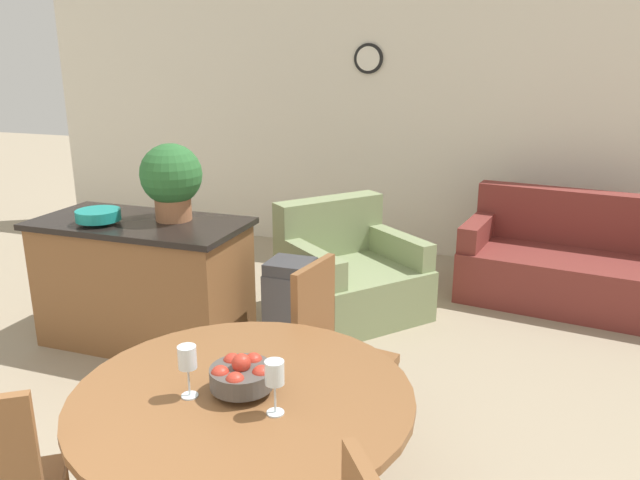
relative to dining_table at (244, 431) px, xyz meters
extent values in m
cube|color=silver|center=(-0.44, 4.29, 0.77)|extent=(8.00, 0.06, 2.70)
cylinder|color=black|center=(-0.69, 4.25, 1.35)|extent=(0.29, 0.02, 0.29)
cylinder|color=white|center=(-0.69, 4.24, 1.35)|extent=(0.23, 0.01, 0.23)
cylinder|color=brown|center=(0.00, 0.00, -0.20)|extent=(0.13, 0.13, 0.67)
cylinder|color=brown|center=(0.00, 0.00, 0.15)|extent=(1.31, 1.31, 0.03)
cylinder|color=brown|center=(0.37, 1.03, -0.37)|extent=(0.04, 0.04, 0.42)
cylinder|color=brown|center=(0.30, 0.65, -0.37)|extent=(0.04, 0.04, 0.42)
cylinder|color=brown|center=(-0.01, 1.09, -0.37)|extent=(0.04, 0.04, 0.42)
cylinder|color=brown|center=(-0.08, 0.72, -0.37)|extent=(0.04, 0.04, 0.42)
cube|color=brown|center=(0.15, 0.87, -0.13)|extent=(0.48, 0.48, 0.05)
cube|color=brown|center=(-0.04, 0.90, 0.14)|extent=(0.10, 0.39, 0.50)
cylinder|color=#4C4742|center=(0.00, 0.00, 0.18)|extent=(0.09, 0.09, 0.03)
cylinder|color=#4C4742|center=(0.00, 0.00, 0.24)|extent=(0.24, 0.24, 0.07)
sphere|color=#B73323|center=(0.08, 0.00, 0.26)|extent=(0.07, 0.07, 0.07)
sphere|color=#B73323|center=(0.01, 0.08, 0.26)|extent=(0.07, 0.07, 0.07)
sphere|color=#B73323|center=(-0.06, 0.05, 0.26)|extent=(0.07, 0.07, 0.07)
sphere|color=#B73323|center=(-0.06, -0.05, 0.26)|extent=(0.07, 0.07, 0.07)
sphere|color=#B73323|center=(0.01, -0.08, 0.26)|extent=(0.07, 0.07, 0.07)
sphere|color=#B73323|center=(0.00, 0.00, 0.29)|extent=(0.07, 0.07, 0.07)
cylinder|color=silver|center=(-0.17, -0.09, 0.17)|extent=(0.06, 0.06, 0.01)
cylinder|color=silver|center=(-0.17, -0.09, 0.23)|extent=(0.01, 0.01, 0.11)
cylinder|color=silver|center=(-0.17, -0.09, 0.33)|extent=(0.07, 0.07, 0.09)
cylinder|color=silver|center=(0.18, -0.09, 0.17)|extent=(0.06, 0.06, 0.01)
cylinder|color=silver|center=(0.18, -0.09, 0.23)|extent=(0.01, 0.01, 0.11)
cylinder|color=silver|center=(0.18, -0.09, 0.33)|extent=(0.07, 0.07, 0.09)
cube|color=brown|center=(-1.55, 1.56, -0.15)|extent=(1.40, 0.66, 0.85)
cube|color=black|center=(-1.55, 1.56, 0.29)|extent=(1.46, 0.72, 0.04)
cylinder|color=teal|center=(-1.75, 1.41, 0.33)|extent=(0.10, 0.10, 0.02)
cylinder|color=teal|center=(-1.75, 1.41, 0.37)|extent=(0.29, 0.29, 0.07)
cylinder|color=#A36642|center=(-1.34, 1.67, 0.39)|extent=(0.24, 0.24, 0.16)
sphere|color=#2D6B33|center=(-1.34, 1.67, 0.63)|extent=(0.42, 0.42, 0.42)
cube|color=#47474C|center=(-0.51, 1.73, -0.29)|extent=(0.30, 0.29, 0.59)
cube|color=#3C3C41|center=(-0.51, 1.73, 0.05)|extent=(0.29, 0.28, 0.08)
cube|color=maroon|center=(1.45, 3.30, -0.37)|extent=(2.10, 1.13, 0.42)
cube|color=maroon|center=(1.50, 3.63, 0.07)|extent=(2.01, 0.47, 0.47)
cube|color=maroon|center=(0.54, 3.43, -0.26)|extent=(0.27, 0.80, 0.63)
cube|color=gray|center=(-0.31, 2.53, -0.38)|extent=(1.31, 1.31, 0.40)
cube|color=gray|center=(-0.59, 2.76, 0.05)|extent=(0.75, 0.84, 0.47)
cube|color=gray|center=(-0.56, 2.22, -0.27)|extent=(0.74, 0.64, 0.61)
cube|color=gray|center=(-0.06, 2.84, -0.27)|extent=(0.74, 0.64, 0.61)
camera|label=1|loc=(0.98, -1.88, 1.40)|focal=35.00mm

